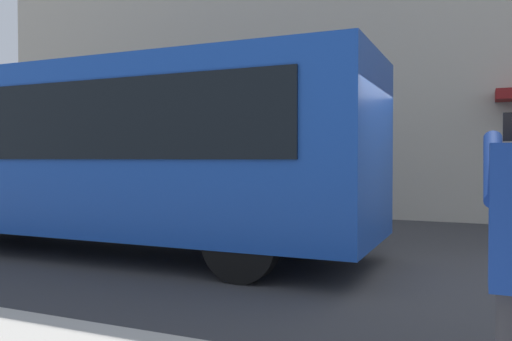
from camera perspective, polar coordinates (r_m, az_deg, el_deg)
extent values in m
plane|color=#38383A|center=(7.22, 15.39, -11.19)|extent=(60.00, 60.00, 0.00)
cube|color=#1947AD|center=(8.99, -16.15, 2.18)|extent=(9.00, 2.50, 2.60)
cube|color=black|center=(8.08, -21.90, 5.07)|extent=(7.60, 0.06, 1.10)
cylinder|color=black|center=(11.91, -23.89, -3.88)|extent=(1.00, 0.28, 1.00)
cylinder|color=black|center=(8.54, 4.66, -5.79)|extent=(1.00, 0.28, 1.00)
cylinder|color=black|center=(6.52, -1.66, -8.02)|extent=(1.00, 0.28, 1.00)
cylinder|color=navy|center=(2.73, 24.80, 0.34)|extent=(0.09, 0.48, 0.37)
cube|color=black|center=(2.88, 26.38, 4.36)|extent=(0.07, 0.01, 0.14)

